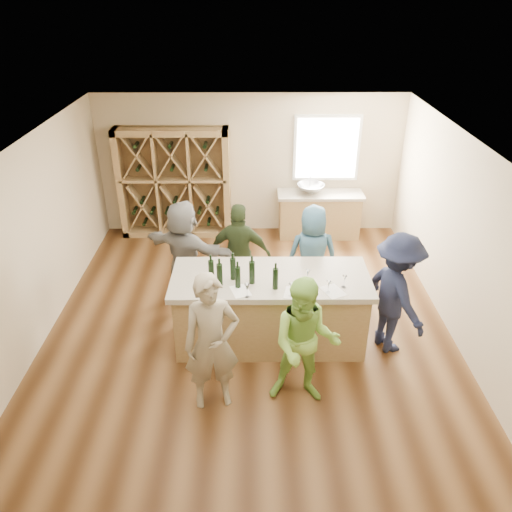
{
  "coord_description": "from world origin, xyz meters",
  "views": [
    {
      "loc": [
        0.07,
        -6.07,
        4.62
      ],
      "look_at": [
        0.1,
        0.2,
        1.15
      ],
      "focal_mm": 35.0,
      "sensor_mm": 36.0,
      "label": 1
    }
  ],
  "objects_px": {
    "wine_bottle_e": "(252,272)",
    "person_far_mid": "(240,254)",
    "tasting_counter_base": "(270,312)",
    "person_far_left": "(185,252)",
    "sink": "(311,189)",
    "wine_bottle_d": "(238,277)",
    "wine_bottle_b": "(220,275)",
    "person_near_right": "(305,343)",
    "wine_bottle_a": "(211,271)",
    "wine_bottle_c": "(233,269)",
    "wine_rack": "(174,183)",
    "person_near_left": "(212,343)",
    "person_server": "(396,294)",
    "wine_bottle_f": "(275,279)",
    "person_far_right": "(312,255)"
  },
  "relations": [
    {
      "from": "wine_bottle_e",
      "to": "person_far_mid",
      "type": "bearing_deg",
      "value": 98.95
    },
    {
      "from": "tasting_counter_base",
      "to": "person_far_left",
      "type": "xyz_separation_m",
      "value": [
        -1.32,
        1.11,
        0.36
      ]
    },
    {
      "from": "sink",
      "to": "wine_bottle_d",
      "type": "bearing_deg",
      "value": -109.85
    },
    {
      "from": "wine_bottle_b",
      "to": "wine_bottle_e",
      "type": "xyz_separation_m",
      "value": [
        0.42,
        0.05,
        0.0
      ]
    },
    {
      "from": "sink",
      "to": "person_near_right",
      "type": "relative_size",
      "value": 0.32
    },
    {
      "from": "wine_bottle_a",
      "to": "wine_bottle_c",
      "type": "xyz_separation_m",
      "value": [
        0.29,
        0.05,
        0.0
      ]
    },
    {
      "from": "wine_rack",
      "to": "wine_bottle_b",
      "type": "xyz_separation_m",
      "value": [
        1.12,
        -3.73,
        0.14
      ]
    },
    {
      "from": "person_near_left",
      "to": "person_near_right",
      "type": "height_order",
      "value": "person_near_left"
    },
    {
      "from": "wine_bottle_c",
      "to": "person_server",
      "type": "relative_size",
      "value": 0.18
    },
    {
      "from": "wine_bottle_a",
      "to": "person_far_mid",
      "type": "bearing_deg",
      "value": 73.51
    },
    {
      "from": "person_far_mid",
      "to": "wine_bottle_e",
      "type": "bearing_deg",
      "value": 108.01
    },
    {
      "from": "sink",
      "to": "wine_bottle_d",
      "type": "relative_size",
      "value": 1.8
    },
    {
      "from": "tasting_counter_base",
      "to": "wine_bottle_a",
      "type": "xyz_separation_m",
      "value": [
        -0.8,
        -0.11,
        0.74
      ]
    },
    {
      "from": "wine_bottle_a",
      "to": "wine_bottle_f",
      "type": "distance_m",
      "value": 0.87
    },
    {
      "from": "wine_bottle_a",
      "to": "wine_bottle_c",
      "type": "distance_m",
      "value": 0.29
    },
    {
      "from": "wine_rack",
      "to": "person_near_right",
      "type": "height_order",
      "value": "wine_rack"
    },
    {
      "from": "tasting_counter_base",
      "to": "person_far_right",
      "type": "height_order",
      "value": "person_far_right"
    },
    {
      "from": "person_far_mid",
      "to": "person_server",
      "type": "bearing_deg",
      "value": 159.55
    },
    {
      "from": "sink",
      "to": "person_far_mid",
      "type": "bearing_deg",
      "value": -119.5
    },
    {
      "from": "person_near_right",
      "to": "wine_bottle_f",
      "type": "relative_size",
      "value": 5.72
    },
    {
      "from": "wine_rack",
      "to": "wine_bottle_f",
      "type": "height_order",
      "value": "wine_rack"
    },
    {
      "from": "tasting_counter_base",
      "to": "wine_bottle_c",
      "type": "height_order",
      "value": "wine_bottle_c"
    },
    {
      "from": "wine_bottle_a",
      "to": "wine_bottle_d",
      "type": "height_order",
      "value": "wine_bottle_a"
    },
    {
      "from": "wine_bottle_a",
      "to": "person_near_left",
      "type": "height_order",
      "value": "person_near_left"
    },
    {
      "from": "wine_rack",
      "to": "person_far_left",
      "type": "xyz_separation_m",
      "value": [
        0.47,
        -2.42,
        -0.24
      ]
    },
    {
      "from": "person_near_left",
      "to": "wine_bottle_f",
      "type": "distance_m",
      "value": 1.24
    },
    {
      "from": "tasting_counter_base",
      "to": "person_far_left",
      "type": "relative_size",
      "value": 1.51
    },
    {
      "from": "sink",
      "to": "tasting_counter_base",
      "type": "relative_size",
      "value": 0.21
    },
    {
      "from": "wine_bottle_f",
      "to": "person_server",
      "type": "bearing_deg",
      "value": 5.42
    },
    {
      "from": "wine_bottle_b",
      "to": "person_far_right",
      "type": "height_order",
      "value": "person_far_right"
    },
    {
      "from": "wine_rack",
      "to": "person_server",
      "type": "bearing_deg",
      "value": -46.39
    },
    {
      "from": "sink",
      "to": "wine_bottle_f",
      "type": "height_order",
      "value": "wine_bottle_f"
    },
    {
      "from": "wine_bottle_b",
      "to": "wine_rack",
      "type": "bearing_deg",
      "value": 106.69
    },
    {
      "from": "wine_bottle_a",
      "to": "wine_bottle_d",
      "type": "bearing_deg",
      "value": -23.32
    },
    {
      "from": "wine_bottle_d",
      "to": "person_server",
      "type": "bearing_deg",
      "value": 3.1
    },
    {
      "from": "person_far_right",
      "to": "person_near_right",
      "type": "bearing_deg",
      "value": 79.34
    },
    {
      "from": "wine_bottle_b",
      "to": "person_far_mid",
      "type": "relative_size",
      "value": 0.19
    },
    {
      "from": "wine_bottle_a",
      "to": "person_near_right",
      "type": "xyz_separation_m",
      "value": [
        1.17,
        -1.04,
        -0.38
      ]
    },
    {
      "from": "tasting_counter_base",
      "to": "person_near_right",
      "type": "bearing_deg",
      "value": -71.87
    },
    {
      "from": "sink",
      "to": "tasting_counter_base",
      "type": "xyz_separation_m",
      "value": [
        -0.9,
        -3.46,
        -0.51
      ]
    },
    {
      "from": "wine_bottle_e",
      "to": "person_near_right",
      "type": "relative_size",
      "value": 0.19
    },
    {
      "from": "tasting_counter_base",
      "to": "wine_bottle_b",
      "type": "xyz_separation_m",
      "value": [
        -0.68,
        -0.21,
        0.74
      ]
    },
    {
      "from": "tasting_counter_base",
      "to": "wine_bottle_b",
      "type": "height_order",
      "value": "wine_bottle_b"
    },
    {
      "from": "wine_bottle_f",
      "to": "sink",
      "type": "bearing_deg",
      "value": 77.23
    },
    {
      "from": "tasting_counter_base",
      "to": "person_far_left",
      "type": "height_order",
      "value": "person_far_left"
    },
    {
      "from": "wine_bottle_d",
      "to": "person_far_left",
      "type": "relative_size",
      "value": 0.18
    },
    {
      "from": "wine_bottle_b",
      "to": "person_far_left",
      "type": "bearing_deg",
      "value": 116.12
    },
    {
      "from": "tasting_counter_base",
      "to": "person_far_mid",
      "type": "distance_m",
      "value": 1.21
    },
    {
      "from": "wine_bottle_f",
      "to": "wine_bottle_b",
      "type": "bearing_deg",
      "value": 172.62
    },
    {
      "from": "person_near_left",
      "to": "person_server",
      "type": "bearing_deg",
      "value": 12.27
    }
  ]
}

